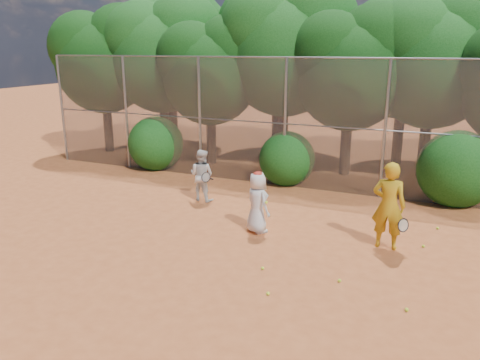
% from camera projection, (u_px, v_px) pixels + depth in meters
% --- Properties ---
extents(ground, '(80.00, 80.00, 0.00)m').
position_uv_depth(ground, '(236.00, 269.00, 9.39)').
color(ground, '#AB5126').
rests_on(ground, ground).
extents(fence_back, '(20.05, 0.09, 4.03)m').
position_uv_depth(fence_back, '(313.00, 124.00, 14.16)').
color(fence_back, gray).
rests_on(fence_back, ground).
extents(tree_0, '(4.38, 3.81, 6.00)m').
position_uv_depth(tree_0, '(104.00, 56.00, 19.02)').
color(tree_0, black).
rests_on(tree_0, ground).
extents(tree_1, '(4.64, 4.03, 6.35)m').
position_uv_depth(tree_1, '(163.00, 50.00, 18.44)').
color(tree_1, black).
rests_on(tree_1, ground).
extents(tree_2, '(3.99, 3.47, 5.47)m').
position_uv_depth(tree_2, '(212.00, 67.00, 17.02)').
color(tree_2, black).
rests_on(tree_2, ground).
extents(tree_3, '(4.89, 4.26, 6.70)m').
position_uv_depth(tree_3, '(287.00, 44.00, 16.72)').
color(tree_3, black).
rests_on(tree_3, ground).
extents(tree_4, '(4.19, 3.64, 5.73)m').
position_uv_depth(tree_4, '(353.00, 64.00, 15.41)').
color(tree_4, black).
rests_on(tree_4, ground).
extents(tree_5, '(4.51, 3.92, 6.17)m').
position_uv_depth(tree_5, '(436.00, 55.00, 15.07)').
color(tree_5, black).
rests_on(tree_5, ground).
extents(tree_9, '(4.83, 4.20, 6.62)m').
position_uv_depth(tree_9, '(172.00, 46.00, 20.80)').
color(tree_9, black).
rests_on(tree_9, ground).
extents(tree_10, '(5.15, 4.48, 7.06)m').
position_uv_depth(tree_10, '(280.00, 38.00, 18.98)').
color(tree_10, black).
rests_on(tree_10, ground).
extents(tree_11, '(4.64, 4.03, 6.35)m').
position_uv_depth(tree_11, '(408.00, 51.00, 16.83)').
color(tree_11, black).
rests_on(tree_11, ground).
extents(bush_0, '(2.00, 2.00, 2.00)m').
position_uv_depth(bush_0, '(156.00, 141.00, 16.98)').
color(bush_0, '#114613').
rests_on(bush_0, ground).
extents(bush_1, '(1.80, 1.80, 1.80)m').
position_uv_depth(bush_1, '(287.00, 156.00, 15.08)').
color(bush_1, '#114613').
rests_on(bush_1, ground).
extents(bush_2, '(2.20, 2.20, 2.20)m').
position_uv_depth(bush_2, '(457.00, 165.00, 13.11)').
color(bush_2, '#114613').
rests_on(bush_2, ground).
extents(player_yellow, '(0.85, 0.59, 1.96)m').
position_uv_depth(player_yellow, '(389.00, 206.00, 10.16)').
color(player_yellow, gold).
rests_on(player_yellow, ground).
extents(player_teen, '(0.86, 0.80, 1.51)m').
position_uv_depth(player_teen, '(257.00, 202.00, 11.10)').
color(player_teen, silver).
rests_on(player_teen, ground).
extents(player_white, '(0.85, 0.70, 1.50)m').
position_uv_depth(player_white, '(202.00, 175.00, 13.43)').
color(player_white, silver).
rests_on(player_white, ground).
extents(ball_0, '(0.07, 0.07, 0.07)m').
position_uv_depth(ball_0, '(339.00, 281.00, 8.87)').
color(ball_0, '#C7E429').
rests_on(ball_0, ground).
extents(ball_1, '(0.07, 0.07, 0.07)m').
position_uv_depth(ball_1, '(423.00, 246.00, 10.40)').
color(ball_1, '#C7E429').
rests_on(ball_1, ground).
extents(ball_2, '(0.07, 0.07, 0.07)m').
position_uv_depth(ball_2, '(263.00, 268.00, 9.37)').
color(ball_2, '#C7E429').
rests_on(ball_2, ground).
extents(ball_3, '(0.07, 0.07, 0.07)m').
position_uv_depth(ball_3, '(407.00, 310.00, 7.89)').
color(ball_3, '#C7E429').
rests_on(ball_3, ground).
extents(ball_4, '(0.07, 0.07, 0.07)m').
position_uv_depth(ball_4, '(268.00, 294.00, 8.41)').
color(ball_4, '#C7E429').
rests_on(ball_4, ground).
extents(ball_5, '(0.07, 0.07, 0.07)m').
position_uv_depth(ball_5, '(438.00, 228.00, 11.43)').
color(ball_5, '#C7E429').
rests_on(ball_5, ground).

